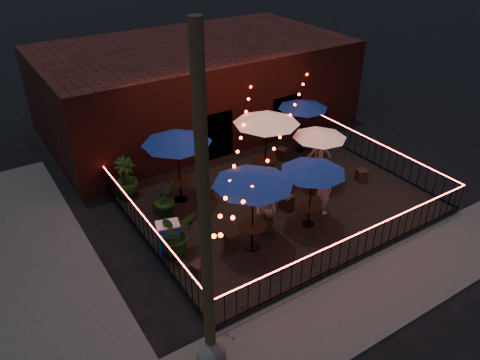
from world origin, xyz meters
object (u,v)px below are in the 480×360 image
at_px(cafe_table_0, 253,179).
at_px(cafe_table_5, 303,105).
at_px(boulder, 211,355).
at_px(cafe_table_2, 313,168).
at_px(cafe_table_1, 177,139).
at_px(cafe_table_4, 320,134).
at_px(utility_pole, 205,224).
at_px(cooler, 169,236).
at_px(cafe_table_3, 267,119).

bearing_deg(cafe_table_0, cafe_table_5, 38.63).
bearing_deg(boulder, cafe_table_2, 28.65).
bearing_deg(cafe_table_1, boulder, -110.88).
relative_size(cafe_table_0, cafe_table_4, 1.32).
relative_size(utility_pole, cafe_table_0, 2.51).
bearing_deg(cafe_table_2, cafe_table_1, 128.20).
height_order(cafe_table_0, cafe_table_4, cafe_table_0).
bearing_deg(cafe_table_1, cafe_table_5, 6.84).
relative_size(utility_pole, cafe_table_2, 2.93).
relative_size(cafe_table_4, cooler, 2.58).
bearing_deg(utility_pole, cooler, 77.83).
distance_m(cafe_table_1, boulder, 7.52).
bearing_deg(cafe_table_2, cafe_table_0, 179.18).
bearing_deg(cafe_table_3, cafe_table_5, 22.77).
xyz_separation_m(cafe_table_3, boulder, (-6.03, -6.31, -2.36)).
xyz_separation_m(utility_pole, cafe_table_1, (2.47, 6.52, -1.40)).
bearing_deg(utility_pole, cafe_table_4, 33.00).
distance_m(cafe_table_3, boulder, 9.04).
bearing_deg(cafe_table_5, utility_pole, -139.97).
distance_m(cafe_table_5, boulder, 11.64).
height_order(cafe_table_3, cafe_table_5, cafe_table_3).
xyz_separation_m(cafe_table_0, cooler, (-2.21, 1.37, -2.00)).
relative_size(cafe_table_4, cafe_table_5, 0.91).
height_order(cafe_table_0, cooler, cafe_table_0).
bearing_deg(cooler, boulder, -87.12).
xyz_separation_m(utility_pole, cafe_table_5, (8.64, 7.26, -1.73)).
bearing_deg(utility_pole, cafe_table_2, 27.57).
bearing_deg(cafe_table_5, cafe_table_2, -126.23).
relative_size(cafe_table_1, boulder, 3.93).
relative_size(utility_pole, boulder, 9.82).
relative_size(cafe_table_0, cafe_table_5, 1.21).
relative_size(utility_pole, cooler, 8.56).
bearing_deg(boulder, cafe_table_0, 43.32).
xyz_separation_m(cafe_table_2, boulder, (-5.47, -2.99, -2.00)).
distance_m(cafe_table_2, cafe_table_4, 2.91).
relative_size(cafe_table_2, cafe_table_5, 1.03).
xyz_separation_m(cafe_table_3, cooler, (-5.04, -1.91, -2.05)).
relative_size(cafe_table_3, boulder, 3.41).
height_order(cafe_table_1, cafe_table_2, cafe_table_1).
height_order(utility_pole, cafe_table_1, utility_pole).
xyz_separation_m(cafe_table_3, cafe_table_5, (2.70, 1.13, -0.40)).
bearing_deg(cafe_table_1, cafe_table_0, -79.97).
bearing_deg(boulder, cafe_table_1, 69.12).
xyz_separation_m(cafe_table_1, cafe_table_5, (6.18, 0.74, -0.33)).
relative_size(cafe_table_1, cafe_table_5, 1.21).
xyz_separation_m(cafe_table_1, boulder, (-2.56, -6.70, -2.28)).
xyz_separation_m(cafe_table_4, cooler, (-6.55, -0.63, -1.56)).
height_order(utility_pole, cooler, utility_pole).
bearing_deg(utility_pole, cafe_table_1, 69.27).
bearing_deg(boulder, cafe_table_3, 46.27).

